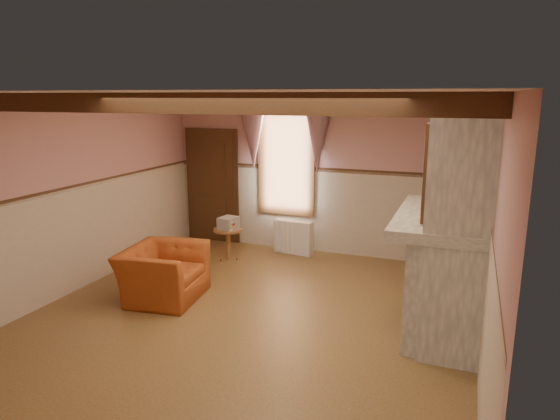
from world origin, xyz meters
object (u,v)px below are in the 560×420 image
at_px(bowl, 445,206).
at_px(mantel_clock, 447,195).
at_px(side_table, 228,244).
at_px(radiator, 293,237).
at_px(armchair, 163,273).
at_px(oil_lamp, 447,193).

distance_m(bowl, mantel_clock, 0.42).
height_order(side_table, radiator, radiator).
bearing_deg(armchair, mantel_clock, -80.22).
bearing_deg(side_table, mantel_clock, -11.68).
bearing_deg(armchair, oil_lamp, -80.96).
bearing_deg(armchair, radiator, -28.65).
bearing_deg(oil_lamp, mantel_clock, 90.00).
bearing_deg(mantel_clock, radiator, 150.65).
bearing_deg(bowl, armchair, -169.11).
xyz_separation_m(armchair, oil_lamp, (3.62, 1.06, 1.19)).
xyz_separation_m(side_table, oil_lamp, (3.54, -0.78, 1.29)).
relative_size(side_table, oil_lamp, 1.96).
relative_size(armchair, radiator, 1.60).
height_order(armchair, bowl, bowl).
distance_m(armchair, side_table, 1.84).
distance_m(side_table, bowl, 3.91).
distance_m(radiator, mantel_clock, 3.23).
height_order(side_table, oil_lamp, oil_lamp).
bearing_deg(radiator, armchair, -105.93).
relative_size(radiator, oil_lamp, 2.50).
relative_size(radiator, mantel_clock, 2.92).
height_order(armchair, oil_lamp, oil_lamp).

